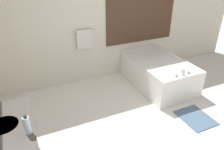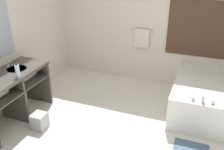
% 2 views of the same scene
% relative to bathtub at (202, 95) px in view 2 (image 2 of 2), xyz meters
% --- Properties ---
extents(ground_plane, '(16.00, 16.00, 0.00)m').
position_rel_bathtub_xyz_m(ground_plane, '(-1.06, -1.37, -0.32)').
color(ground_plane, silver).
rests_on(ground_plane, ground).
extents(wall_back_with_blinds, '(7.40, 0.13, 2.70)m').
position_rel_bathtub_xyz_m(wall_back_with_blinds, '(-1.02, 0.86, 1.03)').
color(wall_back_with_blinds, silver).
rests_on(wall_back_with_blinds, ground_plane).
extents(vanity_counter, '(0.61, 1.39, 0.87)m').
position_rel_bathtub_xyz_m(vanity_counter, '(-2.94, -1.43, 0.31)').
color(vanity_counter, '#4C4742').
rests_on(vanity_counter, ground_plane).
extents(sink_faucet, '(0.09, 0.04, 0.18)m').
position_rel_bathtub_xyz_m(sink_faucet, '(-3.11, -1.24, 0.64)').
color(sink_faucet, silver).
rests_on(sink_faucet, vanity_counter).
extents(bathtub, '(0.99, 1.65, 0.70)m').
position_rel_bathtub_xyz_m(bathtub, '(0.00, 0.00, 0.00)').
color(bathtub, white).
rests_on(bathtub, ground_plane).
extents(water_bottle_2, '(0.07, 0.07, 0.22)m').
position_rel_bathtub_xyz_m(water_bottle_2, '(-2.70, -1.48, 0.66)').
color(water_bottle_2, silver).
rests_on(water_bottle_2, vanity_counter).
extents(waste_bin, '(0.23, 0.23, 0.26)m').
position_rel_bathtub_xyz_m(waste_bin, '(-2.42, -1.49, -0.19)').
color(waste_bin, '#B2B2B2').
rests_on(waste_bin, ground_plane).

